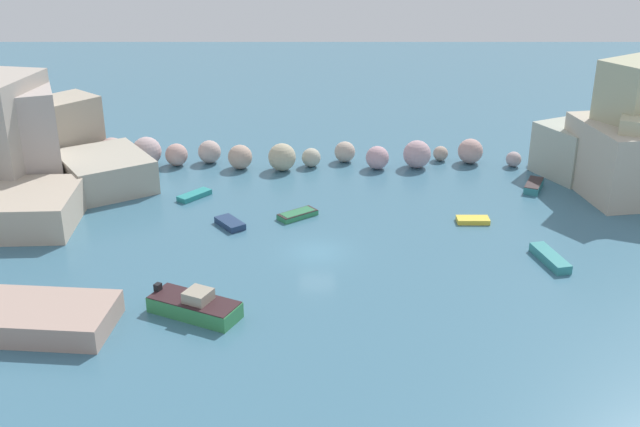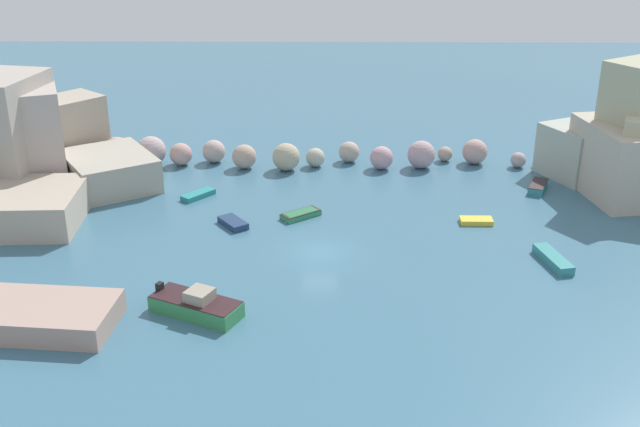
{
  "view_description": "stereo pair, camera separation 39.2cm",
  "coord_description": "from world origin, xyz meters",
  "px_view_note": "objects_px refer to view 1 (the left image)",
  "views": [
    {
      "loc": [
        0.23,
        -49.51,
        24.16
      ],
      "look_at": [
        0.0,
        4.7,
        1.0
      ],
      "focal_mm": 43.3,
      "sensor_mm": 36.0,
      "label": 1
    },
    {
      "loc": [
        0.62,
        -49.51,
        24.16
      ],
      "look_at": [
        0.0,
        4.7,
        1.0
      ],
      "focal_mm": 43.3,
      "sensor_mm": 36.0,
      "label": 2
    }
  ],
  "objects_px": {
    "moored_boat_4": "(301,214)",
    "stone_dock": "(40,317)",
    "moored_boat_3": "(198,305)",
    "moored_boat_6": "(233,223)",
    "moored_boat_0": "(553,258)",
    "moored_boat_2": "(476,220)",
    "moored_boat_1": "(198,195)",
    "moored_boat_5": "(89,193)",
    "moored_boat_7": "(537,186)"
  },
  "relations": [
    {
      "from": "moored_boat_1",
      "to": "moored_boat_4",
      "type": "bearing_deg",
      "value": 104.91
    },
    {
      "from": "moored_boat_5",
      "to": "moored_boat_7",
      "type": "height_order",
      "value": "moored_boat_5"
    },
    {
      "from": "moored_boat_4",
      "to": "stone_dock",
      "type": "bearing_deg",
      "value": 10.77
    },
    {
      "from": "moored_boat_1",
      "to": "stone_dock",
      "type": "bearing_deg",
      "value": 23.52
    },
    {
      "from": "moored_boat_0",
      "to": "moored_boat_2",
      "type": "height_order",
      "value": "moored_boat_0"
    },
    {
      "from": "moored_boat_2",
      "to": "moored_boat_3",
      "type": "xyz_separation_m",
      "value": [
        -19.49,
        -13.98,
        0.43
      ]
    },
    {
      "from": "stone_dock",
      "to": "moored_boat_4",
      "type": "bearing_deg",
      "value": 47.97
    },
    {
      "from": "moored_boat_3",
      "to": "moored_boat_5",
      "type": "xyz_separation_m",
      "value": [
        -12.09,
        19.23,
        -0.26
      ]
    },
    {
      "from": "moored_boat_6",
      "to": "moored_boat_7",
      "type": "height_order",
      "value": "moored_boat_7"
    },
    {
      "from": "stone_dock",
      "to": "moored_boat_2",
      "type": "bearing_deg",
      "value": 28.53
    },
    {
      "from": "moored_boat_7",
      "to": "moored_boat_5",
      "type": "bearing_deg",
      "value": 116.62
    },
    {
      "from": "stone_dock",
      "to": "moored_boat_4",
      "type": "relative_size",
      "value": 2.7
    },
    {
      "from": "moored_boat_4",
      "to": "moored_boat_5",
      "type": "distance_m",
      "value": 18.42
    },
    {
      "from": "moored_boat_1",
      "to": "moored_boat_2",
      "type": "bearing_deg",
      "value": 117.21
    },
    {
      "from": "moored_boat_1",
      "to": "moored_boat_5",
      "type": "distance_m",
      "value": 9.18
    },
    {
      "from": "moored_boat_7",
      "to": "moored_boat_2",
      "type": "bearing_deg",
      "value": 161.14
    },
    {
      "from": "moored_boat_3",
      "to": "moored_boat_1",
      "type": "bearing_deg",
      "value": 124.82
    },
    {
      "from": "moored_boat_2",
      "to": "moored_boat_5",
      "type": "bearing_deg",
      "value": -9.13
    },
    {
      "from": "moored_boat_0",
      "to": "moored_boat_7",
      "type": "distance_m",
      "value": 14.12
    },
    {
      "from": "moored_boat_6",
      "to": "stone_dock",
      "type": "bearing_deg",
      "value": -69.57
    },
    {
      "from": "moored_boat_3",
      "to": "moored_boat_6",
      "type": "bearing_deg",
      "value": 113.13
    },
    {
      "from": "moored_boat_6",
      "to": "moored_boat_2",
      "type": "bearing_deg",
      "value": 56.13
    },
    {
      "from": "stone_dock",
      "to": "moored_boat_0",
      "type": "relative_size",
      "value": 2.11
    },
    {
      "from": "moored_boat_1",
      "to": "moored_boat_2",
      "type": "xyz_separation_m",
      "value": [
        22.41,
        -5.12,
        -0.02
      ]
    },
    {
      "from": "moored_boat_1",
      "to": "moored_boat_7",
      "type": "relative_size",
      "value": 0.88
    },
    {
      "from": "moored_boat_7",
      "to": "moored_boat_1",
      "type": "bearing_deg",
      "value": 117.71
    },
    {
      "from": "moored_boat_2",
      "to": "moored_boat_3",
      "type": "height_order",
      "value": "moored_boat_3"
    },
    {
      "from": "moored_boat_1",
      "to": "moored_boat_3",
      "type": "bearing_deg",
      "value": 48.76
    },
    {
      "from": "moored_boat_5",
      "to": "moored_boat_6",
      "type": "xyz_separation_m",
      "value": [
        12.79,
        -5.99,
        -0.12
      ]
    },
    {
      "from": "moored_boat_3",
      "to": "stone_dock",
      "type": "bearing_deg",
      "value": -144.21
    },
    {
      "from": "moored_boat_4",
      "to": "moored_boat_6",
      "type": "xyz_separation_m",
      "value": [
        -5.14,
        -1.75,
        0.0
      ]
    },
    {
      "from": "moored_boat_2",
      "to": "moored_boat_7",
      "type": "relative_size",
      "value": 0.73
    },
    {
      "from": "moored_boat_3",
      "to": "moored_boat_0",
      "type": "bearing_deg",
      "value": 42.93
    },
    {
      "from": "moored_boat_6",
      "to": "moored_boat_3",
      "type": "bearing_deg",
      "value": -39.17
    },
    {
      "from": "moored_boat_4",
      "to": "moored_boat_2",
      "type": "bearing_deg",
      "value": 138.59
    },
    {
      "from": "stone_dock",
      "to": "moored_boat_6",
      "type": "height_order",
      "value": "stone_dock"
    },
    {
      "from": "moored_boat_0",
      "to": "moored_boat_4",
      "type": "bearing_deg",
      "value": -126.82
    },
    {
      "from": "moored_boat_4",
      "to": "moored_boat_7",
      "type": "relative_size",
      "value": 0.97
    },
    {
      "from": "moored_boat_0",
      "to": "moored_boat_2",
      "type": "xyz_separation_m",
      "value": [
        -4.1,
        6.87,
        -0.13
      ]
    },
    {
      "from": "moored_boat_0",
      "to": "moored_boat_6",
      "type": "distance_m",
      "value": 23.69
    },
    {
      "from": "moored_boat_3",
      "to": "moored_boat_5",
      "type": "distance_m",
      "value": 22.72
    },
    {
      "from": "moored_boat_4",
      "to": "moored_boat_7",
      "type": "bearing_deg",
      "value": 159.45
    },
    {
      "from": "moored_boat_0",
      "to": "moored_boat_6",
      "type": "relative_size",
      "value": 1.45
    },
    {
      "from": "stone_dock",
      "to": "moored_boat_6",
      "type": "distance_m",
      "value": 17.71
    },
    {
      "from": "stone_dock",
      "to": "moored_boat_3",
      "type": "distance_m",
      "value": 9.19
    },
    {
      "from": "moored_boat_1",
      "to": "moored_boat_7",
      "type": "distance_m",
      "value": 28.98
    },
    {
      "from": "stone_dock",
      "to": "moored_boat_0",
      "type": "height_order",
      "value": "stone_dock"
    },
    {
      "from": "moored_boat_5",
      "to": "moored_boat_2",
      "type": "bearing_deg",
      "value": -162.39
    },
    {
      "from": "stone_dock",
      "to": "moored_boat_0",
      "type": "bearing_deg",
      "value": 14.84
    },
    {
      "from": "moored_boat_1",
      "to": "moored_boat_3",
      "type": "relative_size",
      "value": 0.5
    }
  ]
}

